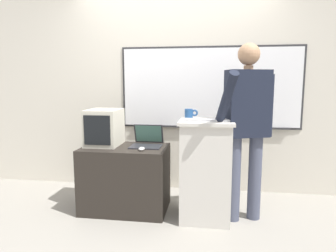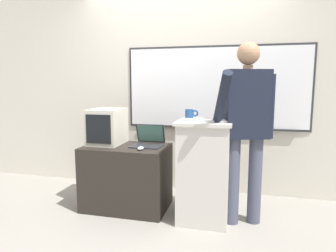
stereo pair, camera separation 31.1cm
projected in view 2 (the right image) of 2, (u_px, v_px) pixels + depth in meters
ground_plane at (155, 229)px, 2.84m from camera, size 30.00×30.00×0.00m
back_wall at (183, 81)px, 3.79m from camera, size 6.40×0.17×2.79m
lectern_podium at (204, 171)px, 2.97m from camera, size 0.53×0.53×1.01m
side_desk at (127, 177)px, 3.28m from camera, size 0.90×0.57×0.69m
person_presenter at (246, 122)px, 2.82m from camera, size 0.58×0.64×1.74m
laptop at (149, 139)px, 3.26m from camera, size 0.33×0.32×0.22m
wireless_keyboard at (205, 120)px, 2.83m from camera, size 0.45×0.12×0.02m
computer_mouse_by_laptop at (141, 148)px, 3.03m from camera, size 0.06×0.10×0.03m
crt_monitor at (107, 126)px, 3.32m from camera, size 0.34×0.42×0.39m
coffee_mug at (190, 113)px, 3.12m from camera, size 0.14×0.09×0.09m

